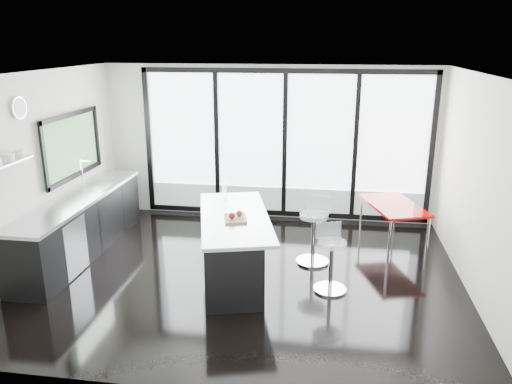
% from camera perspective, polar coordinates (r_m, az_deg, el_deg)
% --- Properties ---
extents(floor, '(6.00, 5.00, 0.00)m').
position_cam_1_polar(floor, '(7.20, -1.16, -9.44)').
color(floor, black).
rests_on(floor, ground).
extents(ceiling, '(6.00, 5.00, 0.00)m').
position_cam_1_polar(ceiling, '(6.46, -1.31, 13.38)').
color(ceiling, white).
rests_on(ceiling, wall_back).
extents(wall_back, '(6.00, 0.09, 2.80)m').
position_cam_1_polar(wall_back, '(9.07, 3.12, 4.66)').
color(wall_back, silver).
rests_on(wall_back, ground).
extents(wall_front, '(6.00, 0.00, 2.80)m').
position_cam_1_polar(wall_front, '(4.40, -6.79, -7.45)').
color(wall_front, silver).
rests_on(wall_front, ground).
extents(wall_left, '(0.26, 5.00, 2.80)m').
position_cam_1_polar(wall_left, '(7.95, -22.56, 3.75)').
color(wall_left, silver).
rests_on(wall_left, ground).
extents(wall_right, '(0.00, 5.00, 2.80)m').
position_cam_1_polar(wall_right, '(6.87, 24.25, 0.21)').
color(wall_right, silver).
rests_on(wall_right, ground).
extents(counter_cabinets, '(0.69, 3.24, 1.36)m').
position_cam_1_polar(counter_cabinets, '(8.21, -19.45, -3.53)').
color(counter_cabinets, black).
rests_on(counter_cabinets, floor).
extents(island, '(1.45, 2.35, 1.16)m').
position_cam_1_polar(island, '(7.03, -3.00, -6.10)').
color(island, black).
rests_on(island, floor).
extents(bar_stool_near, '(0.57, 0.57, 0.70)m').
position_cam_1_polar(bar_stool_near, '(6.71, 8.56, -8.38)').
color(bar_stool_near, silver).
rests_on(bar_stool_near, floor).
extents(bar_stool_far, '(0.64, 0.64, 0.78)m').
position_cam_1_polar(bar_stool_far, '(7.47, 6.55, -5.28)').
color(bar_stool_far, silver).
rests_on(bar_stool_far, floor).
extents(red_table, '(1.08, 1.43, 0.68)m').
position_cam_1_polar(red_table, '(8.42, 15.33, -3.54)').
color(red_table, '#9B0200').
rests_on(red_table, floor).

